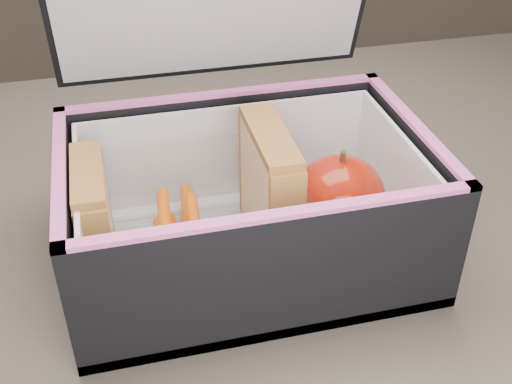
{
  "coord_description": "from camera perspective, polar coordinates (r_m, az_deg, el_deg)",
  "views": [
    {
      "loc": [
        -0.16,
        -0.48,
        1.14
      ],
      "look_at": [
        -0.05,
        -0.03,
        0.81
      ],
      "focal_mm": 45.0,
      "sensor_mm": 36.0,
      "label": 1
    }
  ],
  "objects": [
    {
      "name": "lunch_bag",
      "position": [
        0.56,
        -0.87,
        -0.24
      ],
      "size": [
        0.31,
        0.26,
        0.31
      ],
      "color": "black",
      "rests_on": "kitchen_table"
    },
    {
      "name": "sandwich_left",
      "position": [
        0.54,
        -14.09,
        -2.54
      ],
      "size": [
        0.03,
        0.09,
        0.1
      ],
      "color": "#D5B789",
      "rests_on": "plastic_tub"
    },
    {
      "name": "kitchen_table",
      "position": [
        0.7,
        3.49,
        -8.29
      ],
      "size": [
        1.2,
        0.8,
        0.75
      ],
      "color": "brown",
      "rests_on": "ground"
    },
    {
      "name": "red_apple",
      "position": [
        0.57,
        7.4,
        -0.45
      ],
      "size": [
        0.09,
        0.09,
        0.09
      ],
      "rotation": [
        0.0,
        0.0,
        -0.1
      ],
      "color": "maroon",
      "rests_on": "paper_napkin"
    },
    {
      "name": "paper_napkin",
      "position": [
        0.6,
        7.02,
        -3.44
      ],
      "size": [
        0.09,
        0.1,
        0.01
      ],
      "primitive_type": "cube",
      "rotation": [
        0.0,
        0.0,
        -0.28
      ],
      "color": "white",
      "rests_on": "lunch_bag"
    },
    {
      "name": "carrot_sticks",
      "position": [
        0.57,
        -6.67,
        -3.55
      ],
      "size": [
        0.04,
        0.14,
        0.03
      ],
      "color": "#E45302",
      "rests_on": "plastic_tub"
    },
    {
      "name": "sandwich_right",
      "position": [
        0.55,
        1.22,
        0.17
      ],
      "size": [
        0.03,
        0.1,
        0.11
      ],
      "color": "#D5B789",
      "rests_on": "plastic_tub"
    },
    {
      "name": "plastic_tub",
      "position": [
        0.55,
        -6.26,
        -2.62
      ],
      "size": [
        0.19,
        0.14,
        0.08
      ],
      "primitive_type": null,
      "color": "white",
      "rests_on": "lunch_bag"
    }
  ]
}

